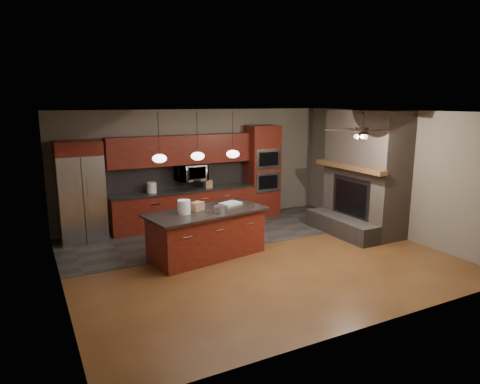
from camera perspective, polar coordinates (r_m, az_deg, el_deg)
ground at (r=8.46m, az=2.13°, el=-8.67°), size 7.00×7.00×0.00m
ceiling at (r=7.92m, az=2.29°, el=10.65°), size 7.00×6.00×0.02m
back_wall at (r=10.75m, az=-5.70°, el=3.45°), size 7.00×0.02×2.80m
right_wall at (r=10.24m, az=19.53°, el=2.39°), size 0.02×6.00×2.80m
left_wall at (r=7.08m, az=-23.29°, el=-1.93°), size 0.02×6.00×2.80m
slate_tile_patch at (r=9.98m, az=-2.97°, el=-5.40°), size 7.00×2.40×0.01m
fireplace_column at (r=10.21m, az=16.08°, el=2.00°), size 1.30×2.10×2.80m
back_cabinetry at (r=10.44m, az=-7.54°, el=0.32°), size 3.59×0.64×2.20m
oven_tower at (r=11.25m, az=2.99°, el=2.79°), size 0.80×0.63×2.38m
microwave at (r=10.44m, az=-6.58°, el=2.62°), size 0.73×0.41×0.50m
refrigerator at (r=9.75m, az=-20.45°, el=0.02°), size 0.94×0.75×2.18m
kitchen_island at (r=8.38m, az=-4.44°, el=-5.54°), size 2.47×1.43×0.92m
white_bucket at (r=8.07m, az=-7.48°, el=-1.98°), size 0.27×0.27×0.26m
paint_can at (r=8.09m, az=-2.77°, el=-2.32°), size 0.24×0.24×0.13m
paint_tray at (r=8.74m, az=-1.29°, el=-1.54°), size 0.49×0.41×0.04m
cardboard_box at (r=8.30m, az=-5.77°, el=-1.90°), size 0.31×0.27×0.16m
counter_bucket at (r=10.14m, az=-11.69°, el=0.58°), size 0.29×0.29×0.25m
counter_box at (r=10.56m, az=-4.19°, el=1.08°), size 0.19×0.16×0.19m
pendant_left at (r=7.98m, az=-10.68°, el=4.44°), size 0.26×0.26×0.92m
pendant_center at (r=8.23m, az=-5.67°, el=4.81°), size 0.26×0.26×0.92m
pendant_right at (r=8.53m, az=-0.97°, el=5.12°), size 0.26×0.26×0.92m
ceiling_fan at (r=8.37m, az=15.96°, el=7.92°), size 1.27×1.33×0.41m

